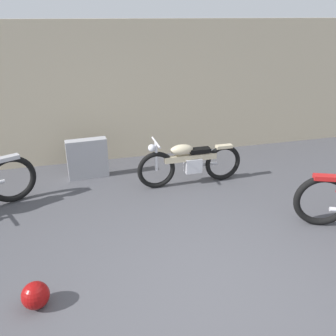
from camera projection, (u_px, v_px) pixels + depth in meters
name	position (u px, v px, depth m)	size (l,w,h in m)	color
ground_plane	(213.00, 296.00, 3.84)	(40.00, 40.00, 0.00)	#47474C
building_wall	(136.00, 91.00, 7.16)	(18.00, 0.30, 2.73)	beige
stone_marker	(87.00, 159.00, 6.48)	(0.73, 0.20, 0.74)	#9E9EA3
helmet	(35.00, 295.00, 3.65)	(0.29, 0.29, 0.29)	maroon
motorcycle_cream	(190.00, 162.00, 6.21)	(1.92, 0.53, 0.86)	black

